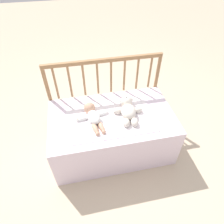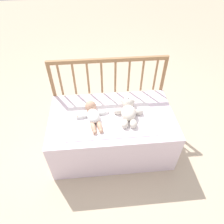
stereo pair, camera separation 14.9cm
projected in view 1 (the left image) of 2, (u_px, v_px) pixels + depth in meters
name	position (u px, v px, depth m)	size (l,w,h in m)	color
ground_plane	(112.00, 146.00, 2.22)	(12.00, 12.00, 0.00)	#C6B293
crib_mattress	(112.00, 132.00, 2.06)	(1.19, 0.70, 0.47)	silver
crib_rail	(105.00, 82.00, 2.07)	(1.19, 0.04, 0.87)	#997047
blanket	(110.00, 118.00, 1.87)	(0.81, 0.50, 0.01)	white
teddy_bear	(128.00, 110.00, 1.88)	(0.29, 0.37, 0.12)	silver
baby	(93.00, 116.00, 1.84)	(0.33, 0.38, 0.11)	white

